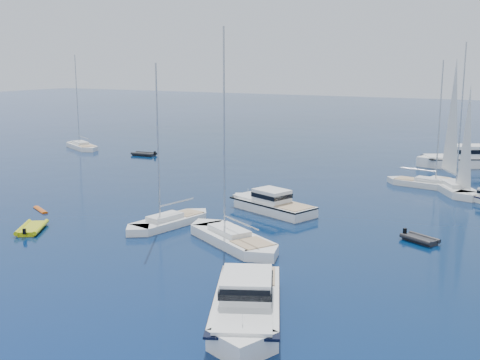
# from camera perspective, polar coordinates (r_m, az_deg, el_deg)

# --- Properties ---
(ground) EXTENTS (400.00, 400.00, 0.00)m
(ground) POSITION_cam_1_polar(r_m,az_deg,el_deg) (39.65, -14.84, -9.32)
(ground) COLOR navy
(ground) RESTS_ON ground
(motor_cruiser_right) EXTENTS (8.26, 12.16, 3.08)m
(motor_cruiser_right) POSITION_cam_1_polar(r_m,az_deg,el_deg) (33.28, 0.61, -13.03)
(motor_cruiser_right) COLOR white
(motor_cruiser_right) RESTS_ON ground
(motor_cruiser_centre) EXTENTS (10.60, 6.27, 2.66)m
(motor_cruiser_centre) POSITION_cam_1_polar(r_m,az_deg,el_deg) (55.64, 2.89, -2.97)
(motor_cruiser_centre) COLOR white
(motor_cruiser_centre) RESTS_ON ground
(motor_cruiser_distant) EXTENTS (13.90, 10.46, 3.58)m
(motor_cruiser_distant) POSITION_cam_1_polar(r_m,az_deg,el_deg) (84.56, 20.67, 1.25)
(motor_cruiser_distant) COLOR white
(motor_cruiser_distant) RESTS_ON ground
(sailboat_fore) EXTENTS (4.30, 9.88, 14.08)m
(sailboat_fore) POSITION_cam_1_polar(r_m,az_deg,el_deg) (51.12, -6.84, -4.33)
(sailboat_fore) COLOR silver
(sailboat_fore) RESTS_ON ground
(sailboat_mid_r) EXTENTS (11.44, 8.15, 16.82)m
(sailboat_mid_r) POSITION_cam_1_polar(r_m,az_deg,el_deg) (45.85, -0.73, -6.09)
(sailboat_mid_r) COLOR white
(sailboat_mid_r) RESTS_ON ground
(sailboat_centre) EXTENTS (10.01, 3.98, 14.32)m
(sailboat_centre) POSITION_cam_1_polar(r_m,az_deg,el_deg) (69.27, 17.36, -0.63)
(sailboat_centre) COLOR silver
(sailboat_centre) RESTS_ON ground
(sailboat_sails_r) EXTENTS (8.14, 10.89, 16.17)m
(sailboat_sails_r) POSITION_cam_1_polar(r_m,az_deg,el_deg) (67.79, 19.52, -1.02)
(sailboat_sails_r) COLOR silver
(sailboat_sails_r) RESTS_ON ground
(sailboat_far_l) EXTENTS (10.43, 7.09, 15.20)m
(sailboat_far_l) POSITION_cam_1_polar(r_m,az_deg,el_deg) (98.38, -14.86, 2.93)
(sailboat_far_l) COLOR white
(sailboat_far_l) RESTS_ON ground
(tender_yellow) EXTENTS (4.00, 4.58, 0.95)m
(tender_yellow) POSITION_cam_1_polar(r_m,az_deg,el_deg) (52.15, -19.23, -4.58)
(tender_yellow) COLOR #B9C20B
(tender_yellow) RESTS_ON ground
(tender_grey_near) EXTENTS (3.41, 2.84, 0.95)m
(tender_grey_near) POSITION_cam_1_polar(r_m,az_deg,el_deg) (48.32, 16.77, -5.67)
(tender_grey_near) COLOR black
(tender_grey_near) RESTS_ON ground
(tender_grey_far) EXTENTS (3.91, 2.37, 0.95)m
(tender_grey_far) POSITION_cam_1_polar(r_m,az_deg,el_deg) (89.20, -9.14, 2.33)
(tender_grey_far) COLOR black
(tender_grey_far) RESTS_ON ground
(kayak_orange) EXTENTS (2.81, 1.78, 0.30)m
(kayak_orange) POSITION_cam_1_polar(r_m,az_deg,el_deg) (58.78, -18.49, -2.78)
(kayak_orange) COLOR #C54B09
(kayak_orange) RESTS_ON ground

